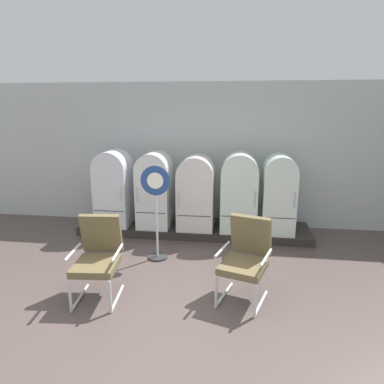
% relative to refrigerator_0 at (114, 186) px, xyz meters
% --- Properties ---
extents(ground, '(12.00, 10.00, 0.05)m').
position_rel_refrigerator_0_xyz_m(ground, '(1.55, -2.90, -0.94)').
color(ground, '#514340').
extents(back_wall, '(11.76, 0.12, 2.89)m').
position_rel_refrigerator_0_xyz_m(back_wall, '(1.55, 0.76, 0.54)').
color(back_wall, silver).
rests_on(back_wall, ground).
extents(display_plinth, '(4.44, 0.95, 0.15)m').
position_rel_refrigerator_0_xyz_m(display_plinth, '(1.55, 0.12, -0.85)').
color(display_plinth, '#2C2725').
rests_on(display_plinth, ground).
extents(refrigerator_0, '(0.64, 0.65, 1.46)m').
position_rel_refrigerator_0_xyz_m(refrigerator_0, '(0.00, 0.00, 0.00)').
color(refrigerator_0, silver).
rests_on(refrigerator_0, display_plinth).
extents(refrigerator_1, '(0.61, 0.70, 1.44)m').
position_rel_refrigerator_0_xyz_m(refrigerator_1, '(0.81, 0.02, -0.01)').
color(refrigerator_1, white).
rests_on(refrigerator_1, display_plinth).
extents(refrigerator_2, '(0.68, 0.66, 1.39)m').
position_rel_refrigerator_0_xyz_m(refrigerator_2, '(1.61, 0.00, -0.04)').
color(refrigerator_2, silver).
rests_on(refrigerator_2, display_plinth).
extents(refrigerator_3, '(0.66, 0.66, 1.46)m').
position_rel_refrigerator_0_xyz_m(refrigerator_3, '(2.41, 0.01, -0.00)').
color(refrigerator_3, silver).
rests_on(refrigerator_3, display_plinth).
extents(refrigerator_4, '(0.58, 0.70, 1.43)m').
position_rel_refrigerator_0_xyz_m(refrigerator_4, '(3.13, 0.02, -0.01)').
color(refrigerator_4, silver).
rests_on(refrigerator_4, display_plinth).
extents(armchair_left, '(0.64, 0.75, 1.07)m').
position_rel_refrigerator_0_xyz_m(armchair_left, '(0.63, -2.32, -0.34)').
color(armchair_left, silver).
rests_on(armchair_left, ground).
extents(armchair_right, '(0.73, 0.83, 1.07)m').
position_rel_refrigerator_0_xyz_m(armchair_right, '(2.51, -2.10, -0.34)').
color(armchair_right, silver).
rests_on(armchair_right, ground).
extents(sign_stand, '(0.47, 0.32, 1.54)m').
position_rel_refrigerator_0_xyz_m(sign_stand, '(1.11, -1.13, -0.15)').
color(sign_stand, '#2D2D30').
rests_on(sign_stand, ground).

